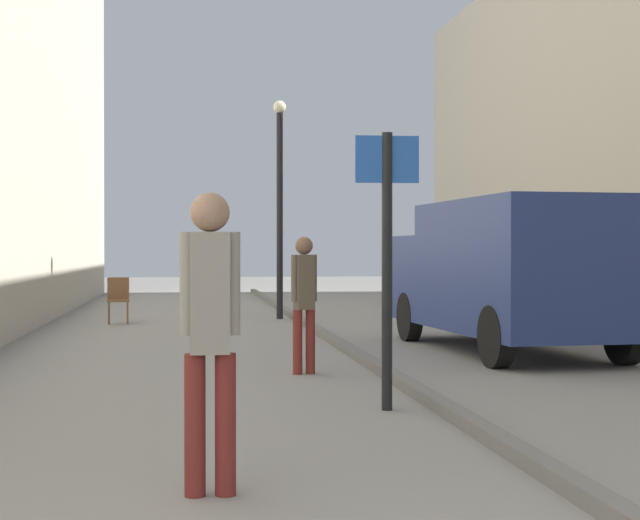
{
  "coord_description": "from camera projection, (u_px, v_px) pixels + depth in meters",
  "views": [
    {
      "loc": [
        -0.76,
        -2.32,
        1.5
      ],
      "look_at": [
        1.18,
        11.73,
        1.36
      ],
      "focal_mm": 54.23,
      "sensor_mm": 36.0,
      "label": 1
    }
  ],
  "objects": [
    {
      "name": "ground_plane",
      "position": [
        238.0,
        351.0,
        14.3
      ],
      "size": [
        80.0,
        80.0,
        0.0
      ],
      "primitive_type": "plane",
      "color": "gray"
    },
    {
      "name": "kerb_strip",
      "position": [
        344.0,
        346.0,
        14.52
      ],
      "size": [
        0.16,
        40.0,
        0.12
      ],
      "primitive_type": "cube",
      "color": "#615F5B",
      "rests_on": "ground_plane"
    },
    {
      "name": "pedestrian_main_foreground",
      "position": [
        207.0,
        276.0,
        21.24
      ],
      "size": [
        0.32,
        0.21,
        1.61
      ],
      "rotation": [
        0.0,
        0.0,
        2.95
      ],
      "color": "#2D3851",
      "rests_on": "ground_plane"
    },
    {
      "name": "pedestrian_mid_block",
      "position": [
        210.0,
        321.0,
        5.88
      ],
      "size": [
        0.37,
        0.24,
        1.85
      ],
      "rotation": [
        0.0,
        0.0,
        3.12
      ],
      "color": "maroon",
      "rests_on": "ground_plane"
    },
    {
      "name": "pedestrian_far_crossing",
      "position": [
        304.0,
        295.0,
        11.67
      ],
      "size": [
        0.32,
        0.23,
        1.66
      ],
      "rotation": [
        0.0,
        0.0,
        0.27
      ],
      "color": "maroon",
      "rests_on": "ground_plane"
    },
    {
      "name": "delivery_van",
      "position": [
        506.0,
        271.0,
        14.23
      ],
      "size": [
        2.32,
        5.49,
        2.21
      ],
      "rotation": [
        0.0,
        0.0,
        0.07
      ],
      "color": "navy",
      "rests_on": "ground_plane"
    },
    {
      "name": "street_sign_post",
      "position": [
        387.0,
        245.0,
        9.03
      ],
      "size": [
        0.6,
        0.1,
        2.6
      ],
      "rotation": [
        0.0,
        0.0,
        3.09
      ],
      "color": "black",
      "rests_on": "ground_plane"
    },
    {
      "name": "lamp_post",
      "position": [
        280.0,
        194.0,
        21.03
      ],
      "size": [
        0.28,
        0.28,
        4.76
      ],
      "color": "black",
      "rests_on": "ground_plane"
    },
    {
      "name": "cafe_chair_near_window",
      "position": [
        118.0,
        297.0,
        19.75
      ],
      "size": [
        0.47,
        0.47,
        0.94
      ],
      "rotation": [
        0.0,
        0.0,
        3.21
      ],
      "color": "brown",
      "rests_on": "ground_plane"
    }
  ]
}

